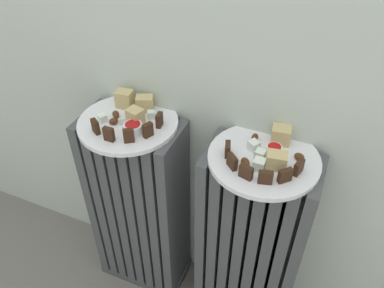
# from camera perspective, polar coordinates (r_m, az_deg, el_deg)

# --- Properties ---
(radiator_left) EXTENTS (0.29, 0.16, 0.67)m
(radiator_left) POSITION_cam_1_polar(r_m,az_deg,el_deg) (1.25, -7.81, -9.62)
(radiator_left) COLOR #47474C
(radiator_left) RESTS_ON ground_plane
(radiator_right) EXTENTS (0.29, 0.16, 0.67)m
(radiator_right) POSITION_cam_1_polar(r_m,az_deg,el_deg) (1.16, 8.56, -14.89)
(radiator_right) COLOR #47474C
(radiator_right) RESTS_ON ground_plane
(plate_left) EXTENTS (0.26, 0.26, 0.01)m
(plate_left) POSITION_cam_1_polar(r_m,az_deg,el_deg) (1.02, -9.48, 3.15)
(plate_left) COLOR white
(plate_left) RESTS_ON radiator_left
(plate_right) EXTENTS (0.26, 0.26, 0.01)m
(plate_right) POSITION_cam_1_polar(r_m,az_deg,el_deg) (0.91, 10.61, -2.16)
(plate_right) COLOR white
(plate_right) RESTS_ON radiator_right
(dark_cake_slice_left_0) EXTENTS (0.03, 0.02, 0.04)m
(dark_cake_slice_left_0) POSITION_cam_1_polar(r_m,az_deg,el_deg) (0.98, -14.16, 2.53)
(dark_cake_slice_left_0) COLOR #382114
(dark_cake_slice_left_0) RESTS_ON plate_left
(dark_cake_slice_left_1) EXTENTS (0.03, 0.01, 0.04)m
(dark_cake_slice_left_1) POSITION_cam_1_polar(r_m,az_deg,el_deg) (0.95, -12.27, 1.43)
(dark_cake_slice_left_1) COLOR #382114
(dark_cake_slice_left_1) RESTS_ON plate_left
(dark_cake_slice_left_2) EXTENTS (0.03, 0.02, 0.04)m
(dark_cake_slice_left_2) POSITION_cam_1_polar(r_m,az_deg,el_deg) (0.93, -9.39, 1.23)
(dark_cake_slice_left_2) COLOR #382114
(dark_cake_slice_left_2) RESTS_ON plate_left
(dark_cake_slice_left_3) EXTENTS (0.02, 0.03, 0.04)m
(dark_cake_slice_left_3) POSITION_cam_1_polar(r_m,az_deg,el_deg) (0.94, -6.58, 2.06)
(dark_cake_slice_left_3) COLOR #382114
(dark_cake_slice_left_3) RESTS_ON plate_left
(dark_cake_slice_left_4) EXTENTS (0.02, 0.03, 0.04)m
(dark_cake_slice_left_4) POSITION_cam_1_polar(r_m,az_deg,el_deg) (0.98, -4.88, 3.58)
(dark_cake_slice_left_4) COLOR #382114
(dark_cake_slice_left_4) RESTS_ON plate_left
(marble_cake_slice_left_0) EXTENTS (0.05, 0.04, 0.04)m
(marble_cake_slice_left_0) POSITION_cam_1_polar(r_m,az_deg,el_deg) (0.99, -8.42, 4.02)
(marble_cake_slice_left_0) COLOR tan
(marble_cake_slice_left_0) RESTS_ON plate_left
(marble_cake_slice_left_1) EXTENTS (0.05, 0.04, 0.05)m
(marble_cake_slice_left_1) POSITION_cam_1_polar(r_m,az_deg,el_deg) (1.06, -9.99, 6.60)
(marble_cake_slice_left_1) COLOR tan
(marble_cake_slice_left_1) RESTS_ON plate_left
(marble_cake_slice_left_2) EXTENTS (0.05, 0.05, 0.04)m
(marble_cake_slice_left_2) POSITION_cam_1_polar(r_m,az_deg,el_deg) (1.04, -7.04, 5.99)
(marble_cake_slice_left_2) COLOR tan
(marble_cake_slice_left_2) RESTS_ON plate_left
(turkish_delight_left_0) EXTENTS (0.03, 0.03, 0.02)m
(turkish_delight_left_0) POSITION_cam_1_polar(r_m,az_deg,el_deg) (1.01, -6.06, 4.39)
(turkish_delight_left_0) COLOR white
(turkish_delight_left_0) RESTS_ON plate_left
(turkish_delight_left_1) EXTENTS (0.03, 0.03, 0.02)m
(turkish_delight_left_1) POSITION_cam_1_polar(r_m,az_deg,el_deg) (1.02, -13.21, 3.77)
(turkish_delight_left_1) COLOR white
(turkish_delight_left_1) RESTS_ON plate_left
(medjool_date_left_0) EXTENTS (0.03, 0.03, 0.02)m
(medjool_date_left_0) POSITION_cam_1_polar(r_m,az_deg,el_deg) (1.01, -11.59, 3.35)
(medjool_date_left_0) COLOR #4C2814
(medjool_date_left_0) RESTS_ON plate_left
(medjool_date_left_1) EXTENTS (0.03, 0.03, 0.01)m
(medjool_date_left_1) POSITION_cam_1_polar(r_m,az_deg,el_deg) (1.03, -11.27, 4.38)
(medjool_date_left_1) COLOR #4C2814
(medjool_date_left_1) RESTS_ON plate_left
(jam_bowl_left) EXTENTS (0.05, 0.05, 0.03)m
(jam_bowl_left) POSITION_cam_1_polar(r_m,az_deg,el_deg) (0.96, -8.75, 2.40)
(jam_bowl_left) COLOR white
(jam_bowl_left) RESTS_ON plate_left
(dark_cake_slice_right_0) EXTENTS (0.02, 0.03, 0.03)m
(dark_cake_slice_right_0) POSITION_cam_1_polar(r_m,az_deg,el_deg) (0.89, 5.32, -0.80)
(dark_cake_slice_right_0) COLOR #382114
(dark_cake_slice_right_0) RESTS_ON plate_right
(dark_cake_slice_right_1) EXTENTS (0.03, 0.03, 0.03)m
(dark_cake_slice_right_1) POSITION_cam_1_polar(r_m,az_deg,el_deg) (0.86, 6.00, -2.63)
(dark_cake_slice_right_1) COLOR #382114
(dark_cake_slice_right_1) RESTS_ON plate_right
(dark_cake_slice_right_2) EXTENTS (0.03, 0.02, 0.03)m
(dark_cake_slice_right_2) POSITION_cam_1_polar(r_m,az_deg,el_deg) (0.84, 8.03, -4.16)
(dark_cake_slice_right_2) COLOR #382114
(dark_cake_slice_right_2) RESTS_ON plate_right
(dark_cake_slice_right_3) EXTENTS (0.03, 0.02, 0.03)m
(dark_cake_slice_right_3) POSITION_cam_1_polar(r_m,az_deg,el_deg) (0.83, 10.87, -4.89)
(dark_cake_slice_right_3) COLOR #382114
(dark_cake_slice_right_3) RESTS_ON plate_right
(dark_cake_slice_right_4) EXTENTS (0.03, 0.03, 0.03)m
(dark_cake_slice_right_4) POSITION_cam_1_polar(r_m,az_deg,el_deg) (0.85, 13.67, -4.59)
(dark_cake_slice_right_4) COLOR #382114
(dark_cake_slice_right_4) RESTS_ON plate_right
(dark_cake_slice_right_5) EXTENTS (0.02, 0.03, 0.03)m
(dark_cake_slice_right_5) POSITION_cam_1_polar(r_m,az_deg,el_deg) (0.87, 15.58, -3.38)
(dark_cake_slice_right_5) COLOR #382114
(dark_cake_slice_right_5) RESTS_ON plate_right
(marble_cake_slice_right_0) EXTENTS (0.05, 0.05, 0.04)m
(marble_cake_slice_right_0) POSITION_cam_1_polar(r_m,az_deg,el_deg) (0.94, 13.09, 1.33)
(marble_cake_slice_right_0) COLOR tan
(marble_cake_slice_right_0) RESTS_ON plate_right
(marble_cake_slice_right_1) EXTENTS (0.05, 0.04, 0.04)m
(marble_cake_slice_right_1) POSITION_cam_1_polar(r_m,az_deg,el_deg) (0.87, 12.44, -2.43)
(marble_cake_slice_right_1) COLOR tan
(marble_cake_slice_right_1) RESTS_ON plate_right
(turkish_delight_right_0) EXTENTS (0.03, 0.03, 0.02)m
(turkish_delight_right_0) POSITION_cam_1_polar(r_m,az_deg,el_deg) (0.92, 9.17, -0.21)
(turkish_delight_right_0) COLOR white
(turkish_delight_right_0) RESTS_ON plate_right
(turkish_delight_right_1) EXTENTS (0.02, 0.02, 0.02)m
(turkish_delight_right_1) POSITION_cam_1_polar(r_m,az_deg,el_deg) (0.89, 10.12, -1.53)
(turkish_delight_right_1) COLOR white
(turkish_delight_right_1) RESTS_ON plate_right
(turkish_delight_right_2) EXTENTS (0.03, 0.03, 0.03)m
(turkish_delight_right_2) POSITION_cam_1_polar(r_m,az_deg,el_deg) (0.87, 9.95, -3.00)
(turkish_delight_right_2) COLOR white
(turkish_delight_right_2) RESTS_ON plate_right
(medjool_date_right_0) EXTENTS (0.03, 0.03, 0.01)m
(medjool_date_right_0) POSITION_cam_1_polar(r_m,az_deg,el_deg) (0.91, 15.67, -1.82)
(medjool_date_right_0) COLOR #4C2814
(medjool_date_right_0) RESTS_ON plate_right
(medjool_date_right_1) EXTENTS (0.02, 0.03, 0.02)m
(medjool_date_right_1) POSITION_cam_1_polar(r_m,az_deg,el_deg) (0.94, 9.33, 0.94)
(medjool_date_right_1) COLOR #4C2814
(medjool_date_right_1) RESTS_ON plate_right
(medjool_date_right_2) EXTENTS (0.03, 0.03, 0.02)m
(medjool_date_right_2) POSITION_cam_1_polar(r_m,az_deg,el_deg) (0.87, 7.92, -2.70)
(medjool_date_right_2) COLOR #4C2814
(medjool_date_right_2) RESTS_ON plate_right
(jam_bowl_right) EXTENTS (0.04, 0.04, 0.02)m
(jam_bowl_right) POSITION_cam_1_polar(r_m,az_deg,el_deg) (0.91, 12.10, -0.78)
(jam_bowl_right) COLOR white
(jam_bowl_right) RESTS_ON plate_right
(fork) EXTENTS (0.06, 0.08, 0.00)m
(fork) POSITION_cam_1_polar(r_m,az_deg,el_deg) (0.99, -10.08, 2.38)
(fork) COLOR #B7B7BC
(fork) RESTS_ON plate_left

